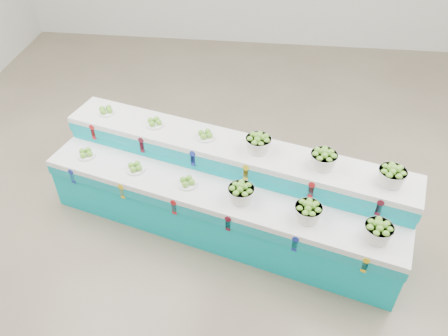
{
  "coord_description": "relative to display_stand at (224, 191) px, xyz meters",
  "views": [
    {
      "loc": [
        0.11,
        -3.97,
        4.1
      ],
      "look_at": [
        -0.33,
        -0.2,
        0.87
      ],
      "focal_mm": 35.79,
      "sensor_mm": 36.0,
      "label": 1
    }
  ],
  "objects": [
    {
      "name": "ground",
      "position": [
        0.33,
        0.2,
        -0.51
      ],
      "size": [
        10.0,
        10.0,
        0.0
      ],
      "primitive_type": "plane",
      "color": "#70604E",
      "rests_on": "ground"
    },
    {
      "name": "display_stand",
      "position": [
        0.0,
        0.0,
        0.0
      ],
      "size": [
        4.32,
        2.17,
        1.02
      ],
      "primitive_type": null,
      "rotation": [
        0.0,
        0.0,
        -0.27
      ],
      "color": "#07B6C4",
      "rests_on": "ground"
    },
    {
      "name": "plate_lower_left",
      "position": [
        -1.7,
        0.21,
        0.26
      ],
      "size": [
        0.28,
        0.28,
        0.09
      ],
      "primitive_type": "cylinder",
      "rotation": [
        0.0,
        0.0,
        -0.27
      ],
      "color": "white",
      "rests_on": "display_stand"
    },
    {
      "name": "plate_lower_mid",
      "position": [
        -1.04,
        0.02,
        0.26
      ],
      "size": [
        0.28,
        0.28,
        0.09
      ],
      "primitive_type": "cylinder",
      "rotation": [
        0.0,
        0.0,
        -0.27
      ],
      "color": "white",
      "rests_on": "display_stand"
    },
    {
      "name": "plate_lower_right",
      "position": [
        -0.4,
        -0.16,
        0.26
      ],
      "size": [
        0.28,
        0.28,
        0.09
      ],
      "primitive_type": "cylinder",
      "rotation": [
        0.0,
        0.0,
        -0.27
      ],
      "color": "white",
      "rests_on": "display_stand"
    },
    {
      "name": "basket_lower_left",
      "position": [
        0.22,
        -0.33,
        0.32
      ],
      "size": [
        0.35,
        0.35,
        0.21
      ],
      "primitive_type": null,
      "rotation": [
        0.0,
        0.0,
        -0.27
      ],
      "color": "silver",
      "rests_on": "display_stand"
    },
    {
      "name": "basket_lower_mid",
      "position": [
        0.92,
        -0.53,
        0.32
      ],
      "size": [
        0.35,
        0.35,
        0.21
      ],
      "primitive_type": null,
      "rotation": [
        0.0,
        0.0,
        -0.27
      ],
      "color": "silver",
      "rests_on": "display_stand"
    },
    {
      "name": "basket_lower_right",
      "position": [
        1.59,
        -0.72,
        0.32
      ],
      "size": [
        0.35,
        0.35,
        0.21
      ],
      "primitive_type": null,
      "rotation": [
        0.0,
        0.0,
        -0.27
      ],
      "color": "silver",
      "rests_on": "display_stand"
    },
    {
      "name": "plate_upper_left",
      "position": [
        -1.56,
        0.71,
        0.56
      ],
      "size": [
        0.28,
        0.28,
        0.09
      ],
      "primitive_type": "cylinder",
      "rotation": [
        0.0,
        0.0,
        -0.27
      ],
      "color": "white",
      "rests_on": "display_stand"
    },
    {
      "name": "plate_upper_mid",
      "position": [
        -0.9,
        0.52,
        0.56
      ],
      "size": [
        0.28,
        0.28,
        0.09
      ],
      "primitive_type": "cylinder",
      "rotation": [
        0.0,
        0.0,
        -0.27
      ],
      "color": "white",
      "rests_on": "display_stand"
    },
    {
      "name": "plate_upper_right",
      "position": [
        -0.26,
        0.34,
        0.56
      ],
      "size": [
        0.28,
        0.28,
        0.09
      ],
      "primitive_type": "cylinder",
      "rotation": [
        0.0,
        0.0,
        -0.27
      ],
      "color": "white",
      "rests_on": "display_stand"
    },
    {
      "name": "basket_upper_left",
      "position": [
        0.36,
        0.17,
        0.62
      ],
      "size": [
        0.35,
        0.35,
        0.21
      ],
      "primitive_type": null,
      "rotation": [
        0.0,
        0.0,
        -0.27
      ],
      "color": "silver",
      "rests_on": "display_stand"
    },
    {
      "name": "basket_upper_mid",
      "position": [
        1.06,
        -0.03,
        0.62
      ],
      "size": [
        0.35,
        0.35,
        0.21
      ],
      "primitive_type": null,
      "rotation": [
        0.0,
        0.0,
        -0.27
      ],
      "color": "silver",
      "rests_on": "display_stand"
    },
    {
      "name": "basket_upper_right",
      "position": [
        1.73,
        -0.22,
        0.62
      ],
      "size": [
        0.35,
        0.35,
        0.21
      ],
      "primitive_type": null,
      "rotation": [
        0.0,
        0.0,
        -0.27
      ],
      "color": "silver",
      "rests_on": "display_stand"
    }
  ]
}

